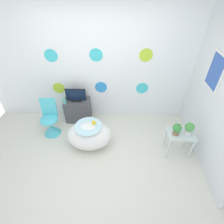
{
  "coord_description": "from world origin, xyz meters",
  "views": [
    {
      "loc": [
        0.36,
        -1.64,
        2.8
      ],
      "look_at": [
        0.3,
        0.81,
        0.79
      ],
      "focal_mm": 28.0,
      "sensor_mm": 36.0,
      "label": 1
    }
  ],
  "objects_px": {
    "bathtub": "(89,135)",
    "vase": "(64,101)",
    "potted_plant_right": "(189,128)",
    "chair": "(51,124)",
    "potted_plant_left": "(177,129)",
    "tv": "(76,96)"
  },
  "relations": [
    {
      "from": "bathtub",
      "to": "potted_plant_right",
      "type": "height_order",
      "value": "potted_plant_right"
    },
    {
      "from": "tv",
      "to": "potted_plant_right",
      "type": "relative_size",
      "value": 1.79
    },
    {
      "from": "vase",
      "to": "potted_plant_right",
      "type": "bearing_deg",
      "value": -18.64
    },
    {
      "from": "chair",
      "to": "potted_plant_right",
      "type": "xyz_separation_m",
      "value": [
        2.67,
        -0.46,
        0.4
      ]
    },
    {
      "from": "vase",
      "to": "potted_plant_right",
      "type": "height_order",
      "value": "potted_plant_right"
    },
    {
      "from": "potted_plant_left",
      "to": "potted_plant_right",
      "type": "relative_size",
      "value": 0.93
    },
    {
      "from": "potted_plant_right",
      "to": "tv",
      "type": "bearing_deg",
      "value": 156.88
    },
    {
      "from": "potted_plant_left",
      "to": "bathtub",
      "type": "bearing_deg",
      "value": 174.2
    },
    {
      "from": "potted_plant_left",
      "to": "potted_plant_right",
      "type": "xyz_separation_m",
      "value": [
        0.22,
        0.02,
        0.01
      ]
    },
    {
      "from": "potted_plant_right",
      "to": "chair",
      "type": "bearing_deg",
      "value": 170.24
    },
    {
      "from": "chair",
      "to": "tv",
      "type": "distance_m",
      "value": 0.8
    },
    {
      "from": "chair",
      "to": "vase",
      "type": "xyz_separation_m",
      "value": [
        0.27,
        0.35,
        0.35
      ]
    },
    {
      "from": "chair",
      "to": "potted_plant_left",
      "type": "bearing_deg",
      "value": -10.97
    },
    {
      "from": "potted_plant_right",
      "to": "potted_plant_left",
      "type": "bearing_deg",
      "value": -175.72
    },
    {
      "from": "bathtub",
      "to": "vase",
      "type": "xyz_separation_m",
      "value": [
        -0.59,
        0.66,
        0.33
      ]
    },
    {
      "from": "chair",
      "to": "potted_plant_right",
      "type": "height_order",
      "value": "chair"
    },
    {
      "from": "potted_plant_right",
      "to": "bathtub",
      "type": "bearing_deg",
      "value": 175.41
    },
    {
      "from": "tv",
      "to": "vase",
      "type": "relative_size",
      "value": 3.16
    },
    {
      "from": "bathtub",
      "to": "chair",
      "type": "xyz_separation_m",
      "value": [
        -0.87,
        0.31,
        -0.01
      ]
    },
    {
      "from": "chair",
      "to": "vase",
      "type": "relative_size",
      "value": 5.88
    },
    {
      "from": "chair",
      "to": "tv",
      "type": "xyz_separation_m",
      "value": [
        0.51,
        0.46,
        0.42
      ]
    },
    {
      "from": "potted_plant_left",
      "to": "chair",
      "type": "bearing_deg",
      "value": 169.03
    }
  ]
}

